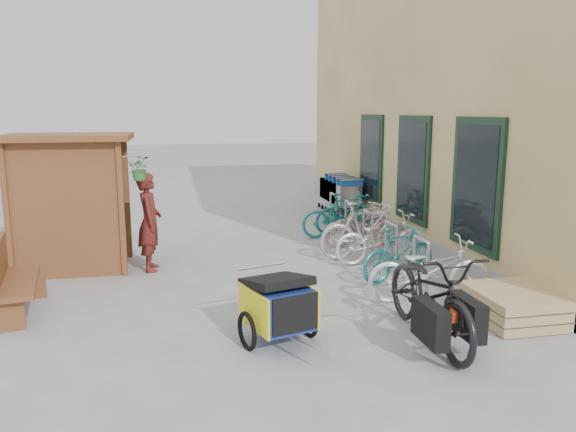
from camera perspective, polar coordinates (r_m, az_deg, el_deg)
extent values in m
plane|color=#9C9C9F|center=(8.47, -1.24, -8.66)|extent=(80.00, 80.00, 0.00)
cube|color=#E0C481|center=(14.71, 21.48, 12.69)|extent=(6.00, 13.00, 7.00)
cube|color=#9C9C9F|center=(13.61, 10.16, -0.72)|extent=(0.18, 13.00, 0.30)
cube|color=black|center=(9.78, 18.59, 3.05)|extent=(0.06, 1.50, 2.20)
cube|color=black|center=(9.76, 18.44, 3.05)|extent=(0.02, 1.25, 1.95)
cube|color=black|center=(11.98, 12.57, 4.67)|extent=(0.06, 1.50, 2.20)
cube|color=black|center=(11.97, 12.44, 4.67)|extent=(0.02, 1.25, 1.95)
cube|color=black|center=(14.29, 8.44, 5.75)|extent=(0.06, 1.50, 2.20)
cube|color=black|center=(14.28, 8.32, 5.75)|extent=(0.02, 1.25, 1.95)
cube|color=brown|center=(10.19, -26.66, 0.20)|extent=(0.09, 0.09, 2.30)
cube|color=brown|center=(9.88, -16.54, 0.60)|extent=(0.09, 0.09, 2.30)
cube|color=brown|center=(11.44, -25.05, 1.36)|extent=(0.09, 0.09, 2.30)
cube|color=brown|center=(11.16, -16.02, 1.75)|extent=(0.09, 0.09, 2.30)
cube|color=brown|center=(10.81, -25.65, 0.82)|extent=(0.05, 1.30, 2.30)
cube|color=brown|center=(10.03, -21.65, 0.43)|extent=(1.80, 0.05, 2.30)
cube|color=brown|center=(11.23, -20.61, 1.54)|extent=(1.80, 0.05, 2.30)
cube|color=brown|center=(10.51, -21.54, 7.48)|extent=(2.15, 1.65, 0.10)
cube|color=brown|center=(10.71, -22.07, -0.35)|extent=(1.30, 1.15, 0.04)
cube|color=brown|center=(10.62, -22.29, 2.83)|extent=(1.30, 1.15, 0.04)
cylinder|color=#A5A8AD|center=(9.76, -15.76, 5.86)|extent=(0.36, 0.02, 0.02)
imported|color=#2D6F27|center=(9.77, -14.82, 4.73)|extent=(0.38, 0.33, 0.42)
cylinder|color=#A5A8AD|center=(8.81, 13.99, -5.34)|extent=(0.05, 0.05, 0.84)
cylinder|color=#A5A8AD|center=(9.25, 12.64, -4.52)|extent=(0.05, 0.05, 0.84)
cylinder|color=#A5A8AD|center=(8.93, 13.41, -2.32)|extent=(0.05, 0.50, 0.05)
cylinder|color=#A5A8AD|center=(9.87, 10.97, -3.49)|extent=(0.05, 0.05, 0.84)
cylinder|color=#A5A8AD|center=(10.32, 9.90, -2.84)|extent=(0.05, 0.05, 0.84)
cylinder|color=#A5A8AD|center=(10.00, 10.51, -0.82)|extent=(0.05, 0.50, 0.05)
cylinder|color=#A5A8AD|center=(10.95, 8.56, -2.00)|extent=(0.05, 0.05, 0.84)
cylinder|color=#A5A8AD|center=(11.41, 7.69, -1.47)|extent=(0.05, 0.05, 0.84)
cylinder|color=#A5A8AD|center=(11.10, 8.17, 0.39)|extent=(0.05, 0.50, 0.05)
cylinder|color=#A5A8AD|center=(12.06, 6.58, -0.78)|extent=(0.05, 0.05, 0.84)
cylinder|color=#A5A8AD|center=(12.52, 5.86, -0.34)|extent=(0.05, 0.05, 0.84)
cylinder|color=#A5A8AD|center=(12.22, 6.26, 1.38)|extent=(0.05, 0.50, 0.05)
cylinder|color=#A5A8AD|center=(13.18, 4.94, 0.23)|extent=(0.05, 0.05, 0.84)
cylinder|color=#A5A8AD|center=(13.65, 4.34, 0.61)|extent=(0.05, 0.05, 0.84)
cylinder|color=#A5A8AD|center=(13.35, 4.66, 2.20)|extent=(0.05, 0.50, 0.05)
cube|color=tan|center=(8.31, 21.77, -9.32)|extent=(1.00, 1.20, 0.12)
cube|color=tan|center=(8.27, 21.84, -8.41)|extent=(1.00, 1.20, 0.12)
cube|color=tan|center=(8.22, 21.91, -7.48)|extent=(1.00, 1.20, 0.12)
cube|color=brown|center=(8.68, -25.76, -6.11)|extent=(0.75, 1.69, 0.07)
cube|color=brown|center=(8.15, -26.70, -9.01)|extent=(0.44, 0.13, 0.43)
cube|color=brown|center=(9.35, -24.70, -6.38)|extent=(0.44, 0.13, 0.43)
cube|color=silver|center=(14.75, 5.91, 2.17)|extent=(0.58, 0.90, 0.55)
cube|color=#194DA3|center=(14.27, 6.49, 3.37)|extent=(0.58, 0.04, 0.19)
cylinder|color=silver|center=(14.23, 6.54, 3.65)|extent=(0.61, 0.04, 0.04)
cylinder|color=black|center=(14.43, 5.43, -0.30)|extent=(0.04, 0.13, 0.13)
cube|color=silver|center=(15.09, 5.48, 2.38)|extent=(0.58, 0.90, 0.55)
cube|color=#194DA3|center=(14.62, 6.04, 3.56)|extent=(0.58, 0.04, 0.19)
cylinder|color=silver|center=(14.58, 6.08, 3.83)|extent=(0.61, 0.04, 0.04)
cylinder|color=black|center=(14.77, 5.01, -0.04)|extent=(0.04, 0.13, 0.13)
cube|color=silver|center=(15.44, 5.08, 2.57)|extent=(0.58, 0.90, 0.55)
cube|color=#194DA3|center=(14.97, 5.60, 3.73)|extent=(0.58, 0.04, 0.19)
cylinder|color=silver|center=(14.93, 5.65, 4.00)|extent=(0.61, 0.04, 0.04)
cylinder|color=black|center=(15.12, 4.61, 0.22)|extent=(0.04, 0.13, 0.13)
cube|color=silver|center=(15.79, 4.69, 2.76)|extent=(0.58, 0.90, 0.55)
cube|color=#194DA3|center=(15.32, 5.19, 3.90)|extent=(0.58, 0.04, 0.19)
cylinder|color=silver|center=(15.28, 5.23, 4.16)|extent=(0.61, 0.04, 0.04)
cylinder|color=black|center=(15.47, 4.22, 0.46)|extent=(0.04, 0.13, 0.13)
cube|color=silver|center=(16.14, 4.32, 2.94)|extent=(0.58, 0.90, 0.55)
cube|color=#194DA3|center=(15.67, 4.80, 4.06)|extent=(0.58, 0.04, 0.19)
cylinder|color=silver|center=(15.63, 4.83, 4.31)|extent=(0.61, 0.04, 0.04)
cylinder|color=black|center=(15.82, 3.85, 0.70)|extent=(0.04, 0.13, 0.13)
cube|color=navy|center=(6.91, -1.00, -9.06)|extent=(0.83, 0.97, 0.48)
cube|color=yellow|center=(6.77, -3.52, -9.50)|extent=(0.26, 0.80, 0.48)
cube|color=yellow|center=(7.06, 1.41, -8.63)|extent=(0.26, 0.80, 0.48)
cube|color=black|center=(6.54, 0.77, -9.94)|extent=(0.57, 0.20, 0.44)
cube|color=black|center=(6.86, -1.20, -6.65)|extent=(0.88, 0.95, 0.23)
torus|color=black|center=(6.83, -4.20, -11.59)|extent=(0.19, 0.47, 0.48)
torus|color=black|center=(7.19, 2.04, -10.40)|extent=(0.19, 0.47, 0.48)
cylinder|color=#B7B7BC|center=(6.43, 1.97, -13.03)|extent=(0.23, 0.68, 0.03)
cylinder|color=#B7B7BC|center=(7.18, -2.68, -5.11)|extent=(0.64, 0.22, 0.03)
imported|color=black|center=(7.15, 14.23, -7.69)|extent=(0.81, 2.26, 1.19)
cube|color=black|center=(6.62, 14.25, -10.49)|extent=(0.19, 0.65, 0.45)
cube|color=black|center=(6.93, 17.68, -9.72)|extent=(0.19, 0.65, 0.45)
cube|color=red|center=(6.76, 16.03, -9.70)|extent=(0.12, 0.18, 0.12)
imported|color=maroon|center=(10.16, -13.89, -0.59)|extent=(0.42, 0.64, 1.74)
imported|color=white|center=(8.59, 14.18, -5.30)|extent=(1.91, 0.85, 0.97)
imported|color=teal|center=(9.51, 11.24, -3.78)|extent=(1.59, 0.93, 0.92)
imported|color=white|center=(10.55, 9.49, -2.21)|extent=(1.84, 0.73, 0.95)
imported|color=#B7B7BC|center=(10.76, 8.01, -1.49)|extent=(1.85, 0.56, 1.11)
imported|color=#CB838B|center=(11.73, 7.48, -1.09)|extent=(1.65, 0.63, 0.86)
imported|color=#B7B7BC|center=(11.88, 7.47, -0.74)|extent=(1.61, 0.85, 0.93)
imported|color=teal|center=(12.63, 5.48, 0.09)|extent=(1.91, 0.77, 0.98)
imported|color=teal|center=(13.08, 5.82, 0.35)|extent=(1.61, 0.77, 0.94)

